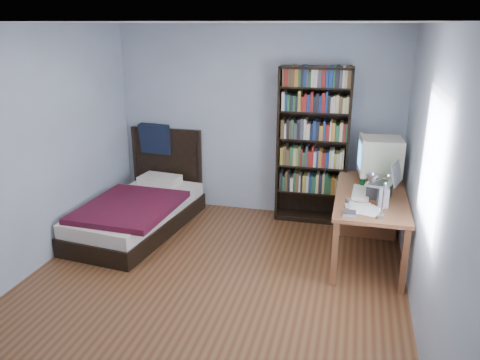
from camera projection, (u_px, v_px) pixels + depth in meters
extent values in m
plane|color=#5A2F1A|center=(211.00, 285.00, 4.68)|extent=(4.20, 4.20, 0.00)
plane|color=white|center=(205.00, 22.00, 3.89)|extent=(4.20, 4.20, 0.00)
cube|color=#919EAA|center=(257.00, 122.00, 6.22)|extent=(3.80, 0.04, 2.50)
cube|color=#919EAA|center=(81.00, 283.00, 2.35)|extent=(3.80, 0.04, 2.50)
cube|color=#919EAA|center=(29.00, 153.00, 4.72)|extent=(0.04, 4.20, 2.50)
cube|color=#919EAA|center=(428.00, 182.00, 3.85)|extent=(0.04, 4.20, 2.50)
cube|color=white|center=(432.00, 164.00, 3.65)|extent=(0.01, 1.14, 1.14)
cube|color=white|center=(432.00, 164.00, 3.65)|extent=(0.01, 1.00, 1.00)
cube|color=brown|center=(371.00, 195.00, 5.11)|extent=(0.75, 1.64, 0.04)
cube|color=brown|center=(335.00, 254.00, 4.59)|extent=(0.06, 0.06, 0.69)
cube|color=brown|center=(404.00, 261.00, 4.44)|extent=(0.06, 0.06, 0.69)
cube|color=brown|center=(342.00, 199.00, 6.01)|extent=(0.06, 0.06, 0.69)
cube|color=brown|center=(394.00, 204.00, 5.86)|extent=(0.06, 0.06, 0.69)
cube|color=brown|center=(368.00, 206.00, 5.77)|extent=(0.69, 0.40, 0.68)
cube|color=beige|center=(376.00, 180.00, 5.49)|extent=(0.31, 0.27, 0.03)
cylinder|color=beige|center=(376.00, 176.00, 5.47)|extent=(0.11, 0.11, 0.07)
cube|color=beige|center=(381.00, 156.00, 5.39)|extent=(0.48, 0.46, 0.42)
cube|color=beige|center=(361.00, 155.00, 5.44)|extent=(0.08, 0.44, 0.44)
cube|color=#45A2F8|center=(360.00, 155.00, 5.44)|extent=(0.04, 0.33, 0.29)
cube|color=#2D2D30|center=(379.00, 190.00, 4.98)|extent=(0.28, 0.30, 0.15)
cube|color=silver|center=(380.00, 183.00, 4.95)|extent=(0.33, 0.38, 0.02)
cube|color=#2D2D30|center=(378.00, 182.00, 4.95)|extent=(0.22, 0.29, 0.00)
cube|color=silver|center=(396.00, 173.00, 4.88)|extent=(0.16, 0.33, 0.23)
cube|color=#0CBF26|center=(395.00, 173.00, 4.88)|extent=(0.12, 0.27, 0.18)
cube|color=#99999E|center=(381.00, 217.00, 4.44)|extent=(0.06, 0.05, 0.04)
cylinder|color=#99999E|center=(383.00, 200.00, 4.32)|extent=(0.02, 0.13, 0.36)
cylinder|color=#99999E|center=(379.00, 179.00, 4.07)|extent=(0.15, 0.30, 0.18)
cone|color=#99999E|center=(372.00, 179.00, 3.94)|extent=(0.11, 0.11, 0.09)
cube|color=beige|center=(361.00, 193.00, 5.07)|extent=(0.20, 0.47, 0.04)
cube|color=gray|center=(383.00, 198.00, 4.70)|extent=(0.11, 0.11, 0.20)
cylinder|color=#073914|center=(362.00, 183.00, 5.27)|extent=(0.06, 0.06, 0.11)
ellipsoid|color=silver|center=(371.00, 183.00, 5.38)|extent=(0.07, 0.12, 0.04)
cube|color=silver|center=(350.00, 201.00, 4.86)|extent=(0.08, 0.12, 0.02)
cube|color=gray|center=(347.00, 205.00, 4.73)|extent=(0.06, 0.10, 0.02)
cube|color=gray|center=(349.00, 213.00, 4.53)|extent=(0.13, 0.13, 0.03)
cube|color=black|center=(279.00, 144.00, 6.07)|extent=(0.03, 0.30, 2.00)
cube|color=black|center=(348.00, 149.00, 5.87)|extent=(0.03, 0.30, 2.00)
cube|color=black|center=(317.00, 67.00, 5.66)|extent=(0.90, 0.30, 0.03)
cube|color=black|center=(309.00, 216.00, 6.28)|extent=(0.90, 0.30, 0.06)
cube|color=black|center=(314.00, 144.00, 6.10)|extent=(0.90, 0.02, 2.00)
cube|color=olive|center=(313.00, 144.00, 5.94)|extent=(0.82, 0.22, 1.80)
cube|color=black|center=(138.00, 222.00, 5.91)|extent=(1.19, 2.04, 0.22)
cube|color=beige|center=(137.00, 208.00, 5.85)|extent=(1.14, 1.98, 0.16)
cube|color=maroon|center=(130.00, 207.00, 5.59)|extent=(1.09, 1.31, 0.07)
cube|color=beige|center=(160.00, 180.00, 6.48)|extent=(0.57, 0.40, 0.12)
cube|color=black|center=(167.00, 166.00, 6.70)|extent=(1.03, 0.05, 1.10)
cylinder|color=black|center=(136.00, 164.00, 6.80)|extent=(0.06, 0.06, 1.10)
cylinder|color=black|center=(199.00, 169.00, 6.57)|extent=(0.06, 0.06, 1.10)
cube|color=black|center=(155.00, 139.00, 6.58)|extent=(0.46, 0.20, 0.43)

